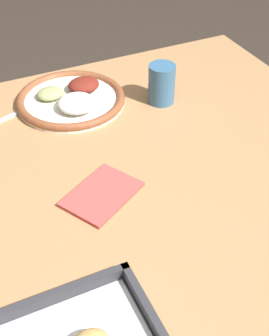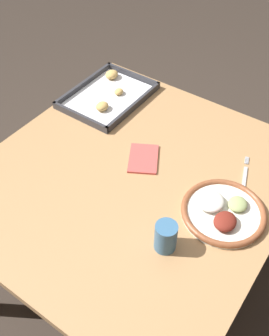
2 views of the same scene
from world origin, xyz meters
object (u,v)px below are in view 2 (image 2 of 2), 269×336
drinking_cup (166,237)px  napkin (143,158)px  dinner_plate (223,211)px  baking_tray (108,95)px  fork (244,181)px

drinking_cup → napkin: bearing=44.3°
dinner_plate → drinking_cup: bearing=157.7°
dinner_plate → baking_tray: size_ratio=0.72×
fork → baking_tray: (0.11, 0.66, 0.01)m
dinner_plate → napkin: size_ratio=1.51×
baking_tray → napkin: baking_tray is taller
drinking_cup → napkin: (0.26, 0.25, -0.04)m
drinking_cup → napkin: 0.36m
fork → baking_tray: size_ratio=0.57×
drinking_cup → fork: bearing=-12.7°
fork → drinking_cup: drinking_cup is taller
fork → napkin: bearing=88.7°
baking_tray → drinking_cup: bearing=-129.6°
dinner_plate → napkin: (0.06, 0.33, -0.01)m
fork → baking_tray: baking_tray is taller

